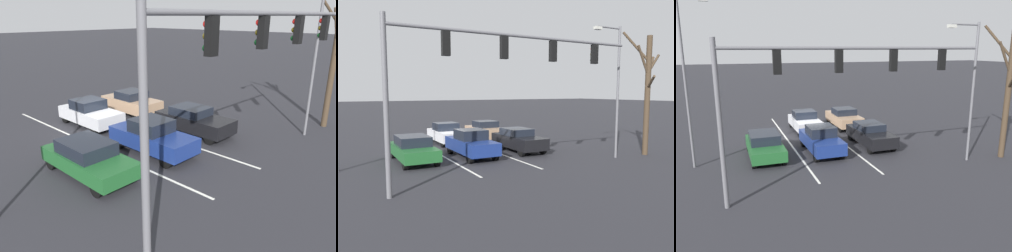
{
  "view_description": "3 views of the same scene",
  "coord_description": "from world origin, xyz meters",
  "views": [
    {
      "loc": [
        10.34,
        15.6,
        6.28
      ],
      "look_at": [
        -0.35,
        5.5,
        1.31
      ],
      "focal_mm": 35.0,
      "sensor_mm": 36.0,
      "label": 1
    },
    {
      "loc": [
        7.81,
        23.17,
        3.95
      ],
      "look_at": [
        -0.92,
        7.28,
        2.03
      ],
      "focal_mm": 35.0,
      "sensor_mm": 36.0,
      "label": 2
    },
    {
      "loc": [
        5.7,
        23.84,
        6.35
      ],
      "look_at": [
        -1.05,
        5.63,
        1.71
      ],
      "focal_mm": 35.0,
      "sensor_mm": 36.0,
      "label": 3
    }
  ],
  "objects": [
    {
      "name": "ground_plane",
      "position": [
        0.0,
        0.0,
        0.0
      ],
      "size": [
        240.0,
        240.0,
        0.0
      ],
      "primitive_type": "plane",
      "color": "#28282D"
    },
    {
      "name": "lane_stripe_left_divider",
      "position": [
        -1.71,
        1.86,
        0.01
      ],
      "size": [
        0.12,
        15.73,
        0.01
      ],
      "primitive_type": "cube",
      "color": "silver",
      "rests_on": "ground_plane"
    },
    {
      "name": "lane_stripe_center_divider",
      "position": [
        1.71,
        1.86,
        0.01
      ],
      "size": [
        0.12,
        15.73,
        0.01
      ],
      "primitive_type": "cube",
      "color": "silver",
      "rests_on": "ground_plane"
    },
    {
      "name": "car_black_leftlane_front",
      "position": [
        -3.26,
        4.72,
        0.78
      ],
      "size": [
        1.82,
        4.44,
        1.5
      ],
      "color": "black",
      "rests_on": "ground_plane"
    },
    {
      "name": "car_navy_midlane_front",
      "position": [
        0.25,
        5.04,
        0.83
      ],
      "size": [
        1.81,
        4.45,
        1.67
      ],
      "color": "navy",
      "rests_on": "ground_plane"
    },
    {
      "name": "car_darkgreen_rightlane_front",
      "position": [
        3.66,
        4.79,
        0.77
      ],
      "size": [
        1.9,
        4.49,
        1.48
      ],
      "color": "#1E5928",
      "rests_on": "ground_plane"
    },
    {
      "name": "car_tan_leftlane_second",
      "position": [
        -3.39,
        -0.72,
        0.81
      ],
      "size": [
        1.89,
        4.18,
        1.59
      ],
      "color": "tan",
      "rests_on": "ground_plane"
    },
    {
      "name": "car_silver_midlane_second",
      "position": [
        -0.12,
        -0.68,
        0.77
      ],
      "size": [
        1.88,
        4.22,
        1.58
      ],
      "color": "silver",
      "rests_on": "ground_plane"
    },
    {
      "name": "traffic_signal_gantry",
      "position": [
        1.75,
        10.71,
        5.19
      ],
      "size": [
        11.98,
        0.37,
        6.74
      ],
      "color": "slate",
      "rests_on": "ground_plane"
    },
    {
      "name": "street_lamp_left_shoulder",
      "position": [
        -7.04,
        9.39,
        4.46
      ],
      "size": [
        2.01,
        0.24,
        7.69
      ],
      "color": "slate",
      "rests_on": "ground_plane"
    },
    {
      "name": "bare_tree_near",
      "position": [
        -9.58,
        9.58,
        4.08
      ],
      "size": [
        2.48,
        2.1,
        7.62
      ],
      "color": "#423323",
      "rests_on": "ground_plane"
    }
  ]
}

